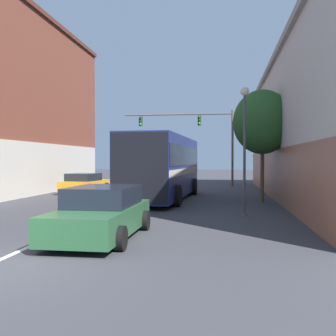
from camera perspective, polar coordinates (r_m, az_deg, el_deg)
The scene contains 8 objects.
lane_center_line at distance 22.24m, azimuth -4.31°, elevation -4.35°, with size 0.14×41.06×0.01m.
bus at distance 21.30m, azimuth -0.71°, elevation 0.50°, with size 3.25×10.28×3.37m.
hatchback_foreground at distance 11.04m, azimuth -9.63°, elevation -6.54°, with size 2.14×4.51×1.40m.
parked_car_left_near at distance 25.84m, azimuth -11.99°, elevation -2.23°, with size 2.47×4.04×1.29m.
parked_car_left_mid at distance 39.38m, azimuth -4.45°, elevation -0.98°, with size 2.02×4.45×1.41m.
traffic_signal_gantry at distance 32.29m, azimuth 4.43°, elevation 5.43°, with size 8.99×0.36×6.19m.
street_lamp at distance 15.26m, azimuth 11.05°, elevation 4.28°, with size 0.34×0.34×4.93m.
street_tree_near at distance 20.44m, azimuth 13.55°, elevation 6.48°, with size 2.95×2.65×5.68m.
Camera 1 is at (4.74, -7.09, 2.14)m, focal length 42.00 mm.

